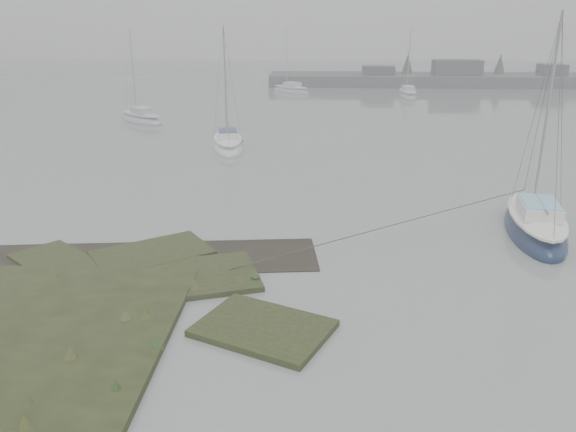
# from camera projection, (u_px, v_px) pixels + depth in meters

# --- Properties ---
(ground) EXTENTS (160.00, 160.00, 0.00)m
(ground) POSITION_uv_depth(u_px,v_px,m) (291.00, 129.00, 44.27)
(ground) COLOR slate
(ground) RESTS_ON ground
(far_shoreline) EXTENTS (60.00, 8.00, 4.15)m
(far_shoreline) POSITION_uv_depth(u_px,v_px,m) (507.00, 79.00, 72.87)
(far_shoreline) COLOR #4C4F51
(far_shoreline) RESTS_ON ground
(sailboat_main) EXTENTS (3.22, 6.76, 9.16)m
(sailboat_main) POSITION_uv_depth(u_px,v_px,m) (535.00, 226.00, 22.54)
(sailboat_main) COLOR #121F3C
(sailboat_main) RESTS_ON ground
(sailboat_white) EXTENTS (3.06, 6.21, 8.39)m
(sailboat_white) POSITION_uv_depth(u_px,v_px,m) (228.00, 145.00, 37.39)
(sailboat_white) COLOR white
(sailboat_white) RESTS_ON ground
(sailboat_far_a) EXTENTS (5.35, 5.25, 7.96)m
(sailboat_far_a) POSITION_uv_depth(u_px,v_px,m) (142.00, 119.00, 47.21)
(sailboat_far_a) COLOR #ABB0B5
(sailboat_far_a) RESTS_ON ground
(sailboat_far_b) EXTENTS (1.87, 5.62, 7.92)m
(sailboat_far_b) POSITION_uv_depth(u_px,v_px,m) (408.00, 95.00, 62.46)
(sailboat_far_b) COLOR #A9AEB4
(sailboat_far_b) RESTS_ON ground
(sailboat_far_c) EXTENTS (5.37, 5.07, 7.86)m
(sailboat_far_c) POSITION_uv_depth(u_px,v_px,m) (291.00, 90.00, 66.22)
(sailboat_far_c) COLOR #B3BABE
(sailboat_far_c) RESTS_ON ground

